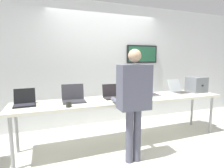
{
  "coord_description": "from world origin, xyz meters",
  "views": [
    {
      "loc": [
        -1.34,
        -2.86,
        1.48
      ],
      "look_at": [
        -0.19,
        0.17,
        1.04
      ],
      "focal_mm": 29.15,
      "sensor_mm": 36.0,
      "label": 1
    }
  ],
  "objects_px": {
    "laptop_station_4": "(178,90)",
    "laptop_station_3": "(149,92)",
    "workbench": "(126,101)",
    "laptop_station_0": "(25,102)",
    "coffee_mug": "(69,104)",
    "laptop_station_1": "(74,98)",
    "laptop_station_2": "(113,95)",
    "person": "(134,95)",
    "equipment_box": "(196,85)"
  },
  "relations": [
    {
      "from": "laptop_station_2",
      "to": "laptop_station_1",
      "type": "bearing_deg",
      "value": -177.53
    },
    {
      "from": "laptop_station_1",
      "to": "workbench",
      "type": "bearing_deg",
      "value": -5.13
    },
    {
      "from": "equipment_box",
      "to": "laptop_station_3",
      "type": "relative_size",
      "value": 0.92
    },
    {
      "from": "laptop_station_2",
      "to": "laptop_station_3",
      "type": "xyz_separation_m",
      "value": [
        0.74,
        0.0,
        0.01
      ]
    },
    {
      "from": "equipment_box",
      "to": "coffee_mug",
      "type": "relative_size",
      "value": 4.05
    },
    {
      "from": "laptop_station_0",
      "to": "laptop_station_4",
      "type": "distance_m",
      "value": 2.88
    },
    {
      "from": "laptop_station_0",
      "to": "laptop_station_1",
      "type": "relative_size",
      "value": 0.93
    },
    {
      "from": "workbench",
      "to": "person",
      "type": "relative_size",
      "value": 2.32
    },
    {
      "from": "workbench",
      "to": "coffee_mug",
      "type": "xyz_separation_m",
      "value": [
        -1.02,
        -0.25,
        0.09
      ]
    },
    {
      "from": "laptop_station_0",
      "to": "laptop_station_2",
      "type": "height_order",
      "value": "laptop_station_2"
    },
    {
      "from": "laptop_station_0",
      "to": "coffee_mug",
      "type": "bearing_deg",
      "value": -30.14
    },
    {
      "from": "laptop_station_2",
      "to": "coffee_mug",
      "type": "distance_m",
      "value": 0.9
    },
    {
      "from": "laptop_station_3",
      "to": "person",
      "type": "height_order",
      "value": "person"
    },
    {
      "from": "equipment_box",
      "to": "person",
      "type": "xyz_separation_m",
      "value": [
        -1.83,
        -0.67,
        0.02
      ]
    },
    {
      "from": "workbench",
      "to": "laptop_station_0",
      "type": "relative_size",
      "value": 10.91
    },
    {
      "from": "workbench",
      "to": "laptop_station_3",
      "type": "xyz_separation_m",
      "value": [
        0.55,
        0.11,
        0.11
      ]
    },
    {
      "from": "laptop_station_4",
      "to": "person",
      "type": "bearing_deg",
      "value": -152.46
    },
    {
      "from": "laptop_station_3",
      "to": "coffee_mug",
      "type": "bearing_deg",
      "value": -166.93
    },
    {
      "from": "equipment_box",
      "to": "laptop_station_0",
      "type": "xyz_separation_m",
      "value": [
        -3.28,
        0.05,
        -0.1
      ]
    },
    {
      "from": "laptop_station_3",
      "to": "laptop_station_4",
      "type": "distance_m",
      "value": 0.71
    },
    {
      "from": "workbench",
      "to": "person",
      "type": "xyz_separation_m",
      "value": [
        -0.17,
        -0.62,
        0.23
      ]
    },
    {
      "from": "workbench",
      "to": "person",
      "type": "height_order",
      "value": "person"
    },
    {
      "from": "laptop_station_1",
      "to": "person",
      "type": "relative_size",
      "value": 0.23
    },
    {
      "from": "person",
      "to": "coffee_mug",
      "type": "bearing_deg",
      "value": 156.54
    },
    {
      "from": "laptop_station_0",
      "to": "laptop_station_2",
      "type": "bearing_deg",
      "value": 0.44
    },
    {
      "from": "equipment_box",
      "to": "workbench",
      "type": "bearing_deg",
      "value": -178.18
    },
    {
      "from": "laptop_station_0",
      "to": "laptop_station_1",
      "type": "distance_m",
      "value": 0.73
    },
    {
      "from": "equipment_box",
      "to": "laptop_station_2",
      "type": "relative_size",
      "value": 0.97
    },
    {
      "from": "laptop_station_3",
      "to": "coffee_mug",
      "type": "xyz_separation_m",
      "value": [
        -1.57,
        -0.36,
        -0.02
      ]
    },
    {
      "from": "laptop_station_0",
      "to": "coffee_mug",
      "type": "xyz_separation_m",
      "value": [
        0.6,
        -0.35,
        -0.01
      ]
    },
    {
      "from": "laptop_station_1",
      "to": "laptop_station_4",
      "type": "distance_m",
      "value": 2.15
    },
    {
      "from": "workbench",
      "to": "laptop_station_2",
      "type": "distance_m",
      "value": 0.25
    },
    {
      "from": "workbench",
      "to": "laptop_station_4",
      "type": "distance_m",
      "value": 1.27
    },
    {
      "from": "laptop_station_0",
      "to": "workbench",
      "type": "bearing_deg",
      "value": -3.52
    },
    {
      "from": "person",
      "to": "coffee_mug",
      "type": "relative_size",
      "value": 19.7
    },
    {
      "from": "laptop_station_4",
      "to": "laptop_station_0",
      "type": "bearing_deg",
      "value": -179.59
    },
    {
      "from": "laptop_station_0",
      "to": "laptop_station_4",
      "type": "bearing_deg",
      "value": 0.41
    },
    {
      "from": "laptop_station_1",
      "to": "laptop_station_4",
      "type": "relative_size",
      "value": 0.93
    },
    {
      "from": "laptop_station_2",
      "to": "laptop_station_3",
      "type": "bearing_deg",
      "value": 0.2
    },
    {
      "from": "person",
      "to": "coffee_mug",
      "type": "xyz_separation_m",
      "value": [
        -0.85,
        0.37,
        -0.14
      ]
    },
    {
      "from": "laptop_station_0",
      "to": "laptop_station_1",
      "type": "height_order",
      "value": "laptop_station_1"
    },
    {
      "from": "workbench",
      "to": "coffee_mug",
      "type": "relative_size",
      "value": 45.63
    },
    {
      "from": "laptop_station_1",
      "to": "laptop_station_2",
      "type": "height_order",
      "value": "laptop_station_1"
    },
    {
      "from": "laptop_station_3",
      "to": "person",
      "type": "xyz_separation_m",
      "value": [
        -0.71,
        -0.73,
        0.12
      ]
    },
    {
      "from": "laptop_station_1",
      "to": "coffee_mug",
      "type": "xyz_separation_m",
      "value": [
        -0.12,
        -0.33,
        -0.02
      ]
    },
    {
      "from": "laptop_station_0",
      "to": "person",
      "type": "bearing_deg",
      "value": -26.32
    },
    {
      "from": "laptop_station_4",
      "to": "laptop_station_3",
      "type": "bearing_deg",
      "value": -179.44
    },
    {
      "from": "workbench",
      "to": "laptop_station_3",
      "type": "distance_m",
      "value": 0.57
    },
    {
      "from": "laptop_station_4",
      "to": "coffee_mug",
      "type": "xyz_separation_m",
      "value": [
        -2.28,
        -0.37,
        -0.02
      ]
    },
    {
      "from": "laptop_station_1",
      "to": "laptop_station_2",
      "type": "distance_m",
      "value": 0.7
    }
  ]
}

